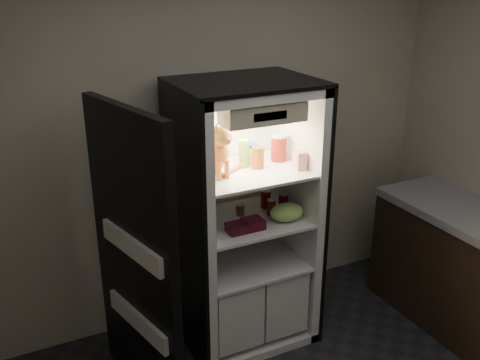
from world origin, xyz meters
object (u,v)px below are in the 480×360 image
object	(u,v)px
mayo_tub	(250,153)
tabby_cat	(214,154)
soda_can_c	(271,207)
berry_box_left	(236,228)
soda_can_a	(266,199)
pepper_jar	(279,148)
berry_box_right	(253,224)
cream_carton	(300,161)
condiment_jar	(240,209)
salsa_jar	(258,158)
soda_can_b	(283,202)
refrigerator	(242,234)
parmesan_shaker	(244,153)
grape_bag	(287,212)

from	to	relation	value
mayo_tub	tabby_cat	bearing A→B (deg)	-161.55
soda_can_c	berry_box_left	xyz separation A→B (m)	(-0.33, -0.13, -0.03)
soda_can_a	soda_can_c	xyz separation A→B (m)	(-0.02, -0.12, -0.01)
pepper_jar	berry_box_right	distance (m)	0.56
cream_carton	condiment_jar	size ratio (longest dim) A/B	1.48
mayo_tub	pepper_jar	size ratio (longest dim) A/B	0.74
salsa_jar	berry_box_right	bearing A→B (deg)	-126.41
berry_box_left	berry_box_right	distance (m)	0.13
tabby_cat	pepper_jar	distance (m)	0.51
soda_can_a	soda_can_b	world-z (taller)	soda_can_a
cream_carton	soda_can_a	distance (m)	0.44
salsa_jar	cream_carton	size ratio (longest dim) A/B	1.21
refrigerator	berry_box_right	bearing A→B (deg)	-97.48
parmesan_shaker	soda_can_c	world-z (taller)	parmesan_shaker
soda_can_b	berry_box_right	distance (m)	0.36
soda_can_c	mayo_tub	bearing A→B (deg)	124.17
refrigerator	pepper_jar	xyz separation A→B (m)	(0.28, 0.01, 0.59)
parmesan_shaker	berry_box_right	bearing A→B (deg)	-100.32
refrigerator	salsa_jar	bearing A→B (deg)	-37.39
condiment_jar	berry_box_right	size ratio (longest dim) A/B	0.63
refrigerator	soda_can_b	bearing A→B (deg)	-11.84
refrigerator	tabby_cat	world-z (taller)	refrigerator
refrigerator	soda_can_b	world-z (taller)	refrigerator
tabby_cat	soda_can_c	distance (m)	0.59
soda_can_a	berry_box_right	size ratio (longest dim) A/B	1.03
grape_bag	parmesan_shaker	bearing A→B (deg)	135.76
mayo_tub	parmesan_shaker	bearing A→B (deg)	-142.86
soda_can_a	berry_box_right	world-z (taller)	soda_can_a
mayo_tub	soda_can_c	size ratio (longest dim) A/B	1.23
soda_can_c	condiment_jar	bearing A→B (deg)	154.86
soda_can_b	berry_box_left	world-z (taller)	soda_can_b
salsa_jar	parmesan_shaker	bearing A→B (deg)	138.42
tabby_cat	cream_carton	xyz separation A→B (m)	(0.54, -0.16, -0.08)
condiment_jar	berry_box_left	bearing A→B (deg)	-121.77
condiment_jar	berry_box_right	xyz separation A→B (m)	(-0.01, -0.22, -0.01)
refrigerator	mayo_tub	world-z (taller)	refrigerator
mayo_tub	berry_box_left	xyz separation A→B (m)	(-0.24, -0.28, -0.39)
cream_carton	grape_bag	world-z (taller)	cream_carton
grape_bag	soda_can_c	bearing A→B (deg)	110.92
soda_can_c	grape_bag	xyz separation A→B (m)	(0.05, -0.12, 0.00)
mayo_tub	grape_bag	xyz separation A→B (m)	(0.14, -0.27, -0.36)
tabby_cat	parmesan_shaker	xyz separation A→B (m)	(0.23, 0.05, -0.04)
salsa_jar	condiment_jar	size ratio (longest dim) A/B	1.79
parmesan_shaker	salsa_jar	xyz separation A→B (m)	(0.07, -0.06, -0.02)
cream_carton	berry_box_right	bearing A→B (deg)	-178.95
condiment_jar	berry_box_right	distance (m)	0.22
salsa_jar	berry_box_right	distance (m)	0.43
salsa_jar	soda_can_c	distance (m)	0.38
refrigerator	tabby_cat	distance (m)	0.68
tabby_cat	berry_box_left	xyz separation A→B (m)	(0.07, -0.17, -0.46)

